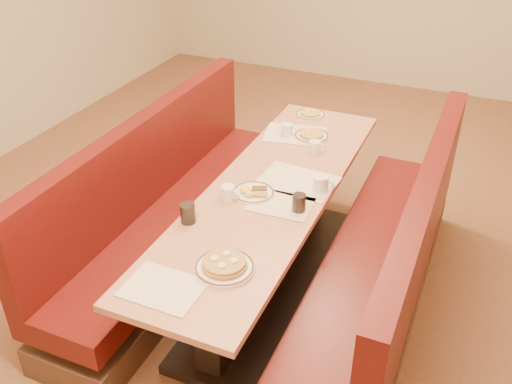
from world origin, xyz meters
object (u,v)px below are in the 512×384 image
at_px(booth_left, 170,215).
at_px(pancake_plate, 224,266).
at_px(coffee_mug_a, 321,183).
at_px(soda_tumbler_near, 188,213).
at_px(coffee_mug_d, 287,130).
at_px(coffee_mug_b, 228,193).
at_px(booth_right, 384,270).
at_px(soda_tumbler_mid, 299,203).
at_px(eggs_plate, 253,192).
at_px(diner_table, 270,239).
at_px(coffee_mug_c, 315,147).

height_order(booth_left, pancake_plate, booth_left).
xyz_separation_m(coffee_mug_a, soda_tumbler_near, (-0.56, -0.60, 0.00)).
bearing_deg(coffee_mug_d, booth_left, -139.18).
bearing_deg(coffee_mug_d, coffee_mug_b, -101.75).
bearing_deg(coffee_mug_a, booth_right, -11.83).
xyz_separation_m(soda_tumbler_near, soda_tumbler_mid, (0.52, 0.34, -0.00)).
height_order(eggs_plate, coffee_mug_d, coffee_mug_d).
relative_size(eggs_plate, coffee_mug_b, 2.16).
relative_size(coffee_mug_b, soda_tumbler_mid, 1.07).
relative_size(booth_right, eggs_plate, 10.15).
relative_size(booth_right, soda_tumbler_mid, 23.47).
bearing_deg(soda_tumbler_mid, pancake_plate, -103.83).
bearing_deg(soda_tumbler_near, booth_left, 131.98).
bearing_deg(coffee_mug_d, pancake_plate, -91.62).
distance_m(diner_table, coffee_mug_b, 0.50).
bearing_deg(booth_right, soda_tumbler_mid, -161.99).
bearing_deg(coffee_mug_d, soda_tumbler_near, -106.27).
bearing_deg(coffee_mug_c, coffee_mug_a, -76.70).
bearing_deg(eggs_plate, booth_left, 171.19).
bearing_deg(diner_table, coffee_mug_a, 18.03).
xyz_separation_m(diner_table, coffee_mug_a, (0.28, 0.09, 0.43)).
distance_m(booth_left, eggs_plate, 0.78).
height_order(diner_table, booth_right, booth_right).
relative_size(pancake_plate, coffee_mug_d, 2.59).
relative_size(booth_left, coffee_mug_a, 18.67).
relative_size(pancake_plate, coffee_mug_c, 2.74).
distance_m(booth_right, eggs_plate, 0.90).
distance_m(booth_left, coffee_mug_a, 1.11).
xyz_separation_m(coffee_mug_b, soda_tumbler_mid, (0.42, 0.04, 0.01)).
bearing_deg(coffee_mug_d, booth_right, -49.59).
distance_m(coffee_mug_b, soda_tumbler_mid, 0.42).
bearing_deg(soda_tumbler_near, coffee_mug_c, 70.32).
bearing_deg(soda_tumbler_mid, eggs_plate, 169.17).
relative_size(booth_left, booth_right, 1.00).
height_order(pancake_plate, eggs_plate, pancake_plate).
xyz_separation_m(booth_left, coffee_mug_d, (0.57, 0.72, 0.43)).
xyz_separation_m(coffee_mug_a, coffee_mug_d, (-0.45, 0.63, -0.01)).
xyz_separation_m(booth_right, eggs_plate, (-0.80, -0.10, 0.40)).
distance_m(diner_table, coffee_mug_c, 0.70).
relative_size(diner_table, coffee_mug_c, 23.06).
xyz_separation_m(coffee_mug_a, coffee_mug_c, (-0.19, 0.46, -0.01)).
height_order(booth_left, booth_right, same).
bearing_deg(pancake_plate, booth_right, 50.51).
height_order(booth_left, coffee_mug_c, booth_left).
height_order(diner_table, coffee_mug_a, coffee_mug_a).
xyz_separation_m(diner_table, eggs_plate, (-0.07, -0.10, 0.39)).
distance_m(coffee_mug_c, soda_tumbler_near, 1.12).
bearing_deg(coffee_mug_d, eggs_plate, -94.30).
xyz_separation_m(diner_table, booth_right, (0.73, 0.00, -0.01)).
height_order(eggs_plate, coffee_mug_c, coffee_mug_c).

